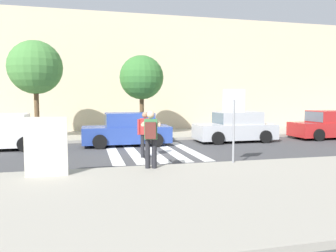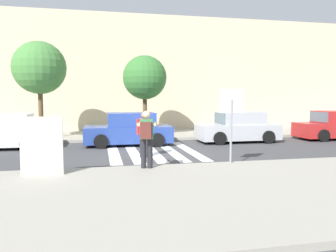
{
  "view_description": "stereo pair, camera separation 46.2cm",
  "coord_description": "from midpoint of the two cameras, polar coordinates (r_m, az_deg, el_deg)",
  "views": [
    {
      "loc": [
        -2.57,
        -13.15,
        2.24
      ],
      "look_at": [
        0.6,
        -0.2,
        1.1
      ],
      "focal_mm": 35.0,
      "sensor_mm": 36.0,
      "label": 1
    },
    {
      "loc": [
        -2.12,
        -13.26,
        2.24
      ],
      "look_at": [
        0.6,
        -0.2,
        1.1
      ],
      "focal_mm": 35.0,
      "sensor_mm": 36.0,
      "label": 2
    }
  ],
  "objects": [
    {
      "name": "street_tree_west",
      "position": [
        18.09,
        -22.8,
        9.34
      ],
      "size": [
        2.69,
        2.69,
        4.99
      ],
      "color": "brown",
      "rests_on": "sidewalk_far"
    },
    {
      "name": "advertising_board",
      "position": [
        9.42,
        -21.78,
        -3.39
      ],
      "size": [
        1.1,
        0.11,
        1.6
      ],
      "color": "beige",
      "rests_on": "sidewalk_near"
    },
    {
      "name": "building_facade_far",
      "position": [
        23.78,
        -8.16,
        8.75
      ],
      "size": [
        56.0,
        4.0,
        7.73
      ],
      "primitive_type": "cube",
      "color": "beige",
      "rests_on": "ground"
    },
    {
      "name": "crosswalk_stripe_2",
      "position": [
        13.79,
        -3.79,
        -4.46
      ],
      "size": [
        0.44,
        5.2,
        0.01
      ],
      "primitive_type": "cube",
      "color": "silver",
      "rests_on": "ground"
    },
    {
      "name": "parked_car_silver",
      "position": [
        17.13,
        10.9,
        -0.28
      ],
      "size": [
        4.1,
        1.92,
        1.55
      ],
      "color": "#B7BABF",
      "rests_on": "ground"
    },
    {
      "name": "stop_sign",
      "position": [
        10.73,
        10.18,
        2.86
      ],
      "size": [
        0.76,
        0.08,
        2.39
      ],
      "color": "gray",
      "rests_on": "sidewalk_near"
    },
    {
      "name": "parked_car_blue",
      "position": [
        15.66,
        -7.96,
        -0.72
      ],
      "size": [
        4.1,
        1.92,
        1.55
      ],
      "color": "#284293",
      "rests_on": "ground"
    },
    {
      "name": "crosswalk_stripe_1",
      "position": [
        13.68,
        -7.1,
        -4.56
      ],
      "size": [
        0.44,
        5.2,
        0.01
      ],
      "primitive_type": "cube",
      "color": "silver",
      "rests_on": "ground"
    },
    {
      "name": "sidewalk_near",
      "position": [
        7.7,
        4.66,
        -11.49
      ],
      "size": [
        60.0,
        6.0,
        0.14
      ],
      "primitive_type": "cube",
      "color": "#9E998C",
      "rests_on": "ground"
    },
    {
      "name": "street_tree_center",
      "position": [
        18.45,
        -5.35,
        8.36
      ],
      "size": [
        2.44,
        2.44,
        4.47
      ],
      "color": "brown",
      "rests_on": "sidewalk_far"
    },
    {
      "name": "sidewalk_far",
      "position": [
        19.47,
        -6.75,
        -1.55
      ],
      "size": [
        60.0,
        4.8,
        0.14
      ],
      "primitive_type": "cube",
      "color": "#9E998C",
      "rests_on": "ground"
    },
    {
      "name": "crosswalk_stripe_3",
      "position": [
        13.95,
        -0.54,
        -4.34
      ],
      "size": [
        0.44,
        5.2,
        0.01
      ],
      "primitive_type": "cube",
      "color": "silver",
      "rests_on": "ground"
    },
    {
      "name": "pedestrian_crossing",
      "position": [
        12.34,
        -5.07,
        -1.02
      ],
      "size": [
        0.58,
        0.28,
        1.72
      ],
      "color": "#232328",
      "rests_on": "ground"
    },
    {
      "name": "photographer_with_backpack",
      "position": [
        9.74,
        -4.37,
        -1.44
      ],
      "size": [
        0.7,
        0.92,
        1.72
      ],
      "color": "#232328",
      "rests_on": "sidewalk_near"
    },
    {
      "name": "parked_car_red",
      "position": [
        20.14,
        25.62,
        0.09
      ],
      "size": [
        4.1,
        1.92,
        1.55
      ],
      "color": "red",
      "rests_on": "ground"
    },
    {
      "name": "ground_plane",
      "position": [
        13.6,
        -3.64,
        -4.61
      ],
      "size": [
        120.0,
        120.0,
        0.0
      ],
      "primitive_type": "plane",
      "color": "#424244"
    },
    {
      "name": "crosswalk_stripe_0",
      "position": [
        13.61,
        -10.46,
        -4.65
      ],
      "size": [
        0.44,
        5.2,
        0.01
      ],
      "primitive_type": "cube",
      "color": "silver",
      "rests_on": "ground"
    },
    {
      "name": "crosswalk_stripe_4",
      "position": [
        14.15,
        2.62,
        -4.21
      ],
      "size": [
        0.44,
        5.2,
        0.01
      ],
      "primitive_type": "cube",
      "color": "silver",
      "rests_on": "ground"
    }
  ]
}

